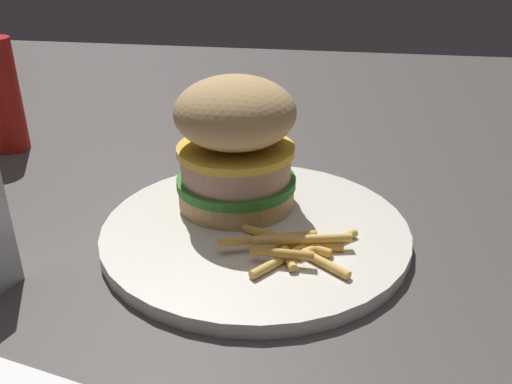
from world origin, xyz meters
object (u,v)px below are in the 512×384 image
Objects in this scene: sandwich at (236,143)px; fries_pile at (295,247)px; plate at (256,229)px; ketchup_bottle at (1,96)px.

sandwich is 1.08× the size of fries_pile.
ketchup_bottle is at bearing 65.09° from plate.
plate is 2.41× the size of fries_pile.
fries_pile is at bearing -140.99° from sandwich.
ketchup_bottle is (0.20, 0.37, 0.05)m from fries_pile.
ketchup_bottle reaches higher than sandwich.
plate is 0.08m from sandwich.
plate is 2.00× the size of ketchup_bottle.
plate is 0.37m from ketchup_bottle.
plate is at bearing -144.96° from sandwich.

